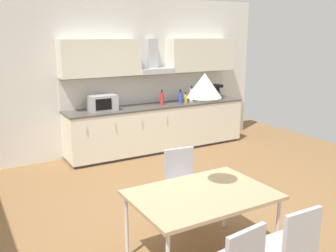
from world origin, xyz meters
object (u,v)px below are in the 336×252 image
at_px(microwave, 102,103).
at_px(pendant_lamp, 204,85).
at_px(coffee_maker, 216,91).
at_px(bottle_blue, 180,97).
at_px(bottle_red, 162,98).
at_px(chair_far_right, 182,177).
at_px(bottle_green, 199,95).
at_px(bottle_yellow, 186,98).
at_px(chair_near_right, 291,244).
at_px(bottle_white, 191,95).
at_px(dining_table, 202,197).

distance_m(microwave, pendant_lamp, 3.58).
relative_size(coffee_maker, bottle_blue, 1.12).
xyz_separation_m(bottle_red, chair_far_right, (-1.17, -2.60, -0.49)).
bearing_deg(bottle_green, bottle_blue, -179.38).
bearing_deg(microwave, chair_far_right, -89.71).
distance_m(bottle_green, bottle_yellow, 0.32).
xyz_separation_m(coffee_maker, chair_far_right, (-2.53, -2.67, -0.52)).
bearing_deg(microwave, bottle_yellow, -1.20).
bearing_deg(chair_near_right, microwave, 90.03).
bearing_deg(bottle_white, pendant_lamp, -122.12).
bearing_deg(chair_near_right, bottle_white, 66.48).
bearing_deg(bottle_blue, chair_near_right, -110.38).
relative_size(bottle_red, pendant_lamp, 0.91).
bearing_deg(pendant_lamp, dining_table, 75.96).
height_order(bottle_green, chair_far_right, bottle_green).
bearing_deg(chair_far_right, bottle_red, 65.77).
relative_size(microwave, chair_near_right, 0.55).
bearing_deg(coffee_maker, bottle_yellow, -175.59).
bearing_deg(bottle_red, coffee_maker, 3.01).
distance_m(microwave, coffee_maker, 2.54).
bearing_deg(bottle_white, chair_near_right, -113.52).
bearing_deg(pendant_lamp, coffee_maker, 51.10).
xyz_separation_m(bottle_red, bottle_white, (0.72, 0.06, 0.01)).
bearing_deg(bottle_blue, bottle_yellow, 8.30).
distance_m(bottle_blue, chair_far_right, 3.07).
bearing_deg(bottle_yellow, bottle_red, -179.06).
relative_size(chair_far_right, pendant_lamp, 2.72).
bearing_deg(bottle_white, chair_far_right, -125.42).
distance_m(coffee_maker, pendant_lamp, 4.58).
bearing_deg(pendant_lamp, bottle_red, 66.73).
height_order(bottle_green, dining_table, bottle_green).
relative_size(bottle_green, dining_table, 0.20).
relative_size(bottle_red, chair_near_right, 0.33).
relative_size(bottle_white, chair_near_right, 0.36).
bearing_deg(dining_table, microwave, 85.07).
distance_m(bottle_green, bottle_red, 0.87).
bearing_deg(bottle_red, bottle_blue, -1.45).
bearing_deg(bottle_white, dining_table, -122.12).
height_order(microwave, pendant_lamp, pendant_lamp).
height_order(coffee_maker, bottle_white, bottle_white).
relative_size(bottle_red, dining_table, 0.21).
relative_size(microwave, pendant_lamp, 1.50).
xyz_separation_m(bottle_blue, bottle_white, (0.30, 0.07, 0.02)).
xyz_separation_m(coffee_maker, bottle_blue, (-0.94, -0.08, -0.04)).
relative_size(coffee_maker, chair_near_right, 0.34).
relative_size(bottle_green, pendant_lamp, 0.86).
bearing_deg(bottle_green, dining_table, -124.30).
bearing_deg(chair_far_right, coffee_maker, 46.56).
xyz_separation_m(dining_table, chair_near_right, (0.30, -0.85, -0.15)).
bearing_deg(bottle_white, bottle_yellow, -164.63).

